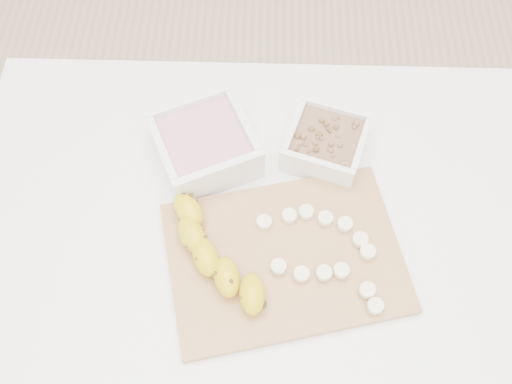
{
  "coord_description": "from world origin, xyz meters",
  "views": [
    {
      "loc": [
        0.01,
        -0.41,
        1.61
      ],
      "look_at": [
        0.0,
        0.03,
        0.81
      ],
      "focal_mm": 40.0,
      "sensor_mm": 36.0,
      "label": 1
    }
  ],
  "objects_px": {
    "bowl_yogurt": "(205,144)",
    "cutting_board": "(285,257)",
    "table": "(256,248)",
    "bowl_granola": "(326,143)",
    "banana": "(217,256)"
  },
  "relations": [
    {
      "from": "bowl_yogurt",
      "to": "cutting_board",
      "type": "bearing_deg",
      "value": -53.94
    },
    {
      "from": "table",
      "to": "bowl_yogurt",
      "type": "relative_size",
      "value": 4.76
    },
    {
      "from": "bowl_granola",
      "to": "banana",
      "type": "bearing_deg",
      "value": -129.03
    },
    {
      "from": "table",
      "to": "banana",
      "type": "xyz_separation_m",
      "value": [
        -0.06,
        -0.07,
        0.13
      ]
    },
    {
      "from": "cutting_board",
      "to": "bowl_yogurt",
      "type": "bearing_deg",
      "value": 126.06
    },
    {
      "from": "table",
      "to": "banana",
      "type": "relative_size",
      "value": 4.35
    },
    {
      "from": "table",
      "to": "banana",
      "type": "height_order",
      "value": "banana"
    },
    {
      "from": "table",
      "to": "cutting_board",
      "type": "height_order",
      "value": "cutting_board"
    },
    {
      "from": "bowl_yogurt",
      "to": "banana",
      "type": "distance_m",
      "value": 0.21
    },
    {
      "from": "table",
      "to": "banana",
      "type": "bearing_deg",
      "value": -129.37
    },
    {
      "from": "table",
      "to": "cutting_board",
      "type": "distance_m",
      "value": 0.13
    },
    {
      "from": "table",
      "to": "bowl_granola",
      "type": "height_order",
      "value": "bowl_granola"
    },
    {
      "from": "banana",
      "to": "cutting_board",
      "type": "bearing_deg",
      "value": -20.27
    },
    {
      "from": "bowl_yogurt",
      "to": "banana",
      "type": "xyz_separation_m",
      "value": [
        0.03,
        -0.2,
        -0.0
      ]
    },
    {
      "from": "bowl_yogurt",
      "to": "banana",
      "type": "relative_size",
      "value": 0.91
    }
  ]
}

